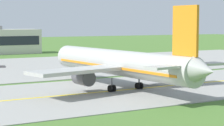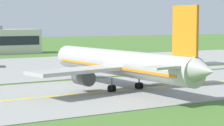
% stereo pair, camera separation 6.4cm
% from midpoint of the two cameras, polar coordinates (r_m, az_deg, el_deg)
% --- Properties ---
extents(ground_plane, '(500.00, 500.00, 0.00)m').
position_cam_midpoint_polar(ground_plane, '(71.28, 5.85, -3.20)').
color(ground_plane, '#47702D').
extents(taxiway_strip, '(240.00, 28.00, 0.10)m').
position_cam_midpoint_polar(taxiway_strip, '(71.27, 5.85, -3.16)').
color(taxiway_strip, gray).
rests_on(taxiway_strip, ground).
extents(apron_pad, '(140.00, 52.00, 0.10)m').
position_cam_midpoint_polar(apron_pad, '(112.05, -2.71, -0.07)').
color(apron_pad, gray).
rests_on(apron_pad, ground).
extents(taxiway_centreline, '(220.00, 0.60, 0.01)m').
position_cam_midpoint_polar(taxiway_centreline, '(71.26, 5.85, -3.12)').
color(taxiway_centreline, yellow).
rests_on(taxiway_centreline, taxiway_strip).
extents(airplane_lead, '(32.45, 39.65, 12.70)m').
position_cam_midpoint_polar(airplane_lead, '(68.27, 1.05, -0.05)').
color(airplane_lead, '#ADADA8').
rests_on(airplane_lead, ground).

